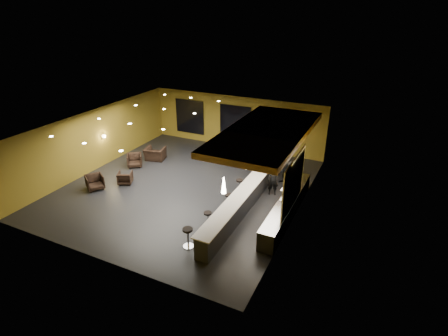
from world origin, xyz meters
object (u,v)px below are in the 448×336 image
at_px(armchair_a, 95,182).
at_px(bar_stool_4, 255,170).
at_px(bar_counter, 242,202).
at_px(pendant_2, 265,144).
at_px(prep_counter, 287,208).
at_px(pendant_1, 247,162).
at_px(column, 274,145).
at_px(bar_stool_1, 208,217).
at_px(staff_a, 273,181).
at_px(armchair_d, 155,154).
at_px(bar_stool_0, 188,235).
at_px(staff_c, 291,177).
at_px(pendant_0, 224,185).
at_px(staff_b, 287,169).
at_px(armchair_b, 125,178).
at_px(armchair_c, 135,160).
at_px(bar_stool_2, 229,199).
at_px(bar_stool_3, 239,184).

distance_m(armchair_a, bar_stool_4, 8.62).
relative_size(bar_counter, pendant_2, 11.43).
bearing_deg(prep_counter, pendant_1, 180.00).
relative_size(column, bar_stool_4, 4.28).
bearing_deg(bar_stool_1, pendant_2, 79.69).
relative_size(staff_a, armchair_d, 1.28).
bearing_deg(prep_counter, armchair_a, -169.98).
height_order(pendant_2, bar_stool_0, pendant_2).
distance_m(staff_c, bar_stool_1, 5.17).
height_order(pendant_0, bar_stool_4, pendant_0).
distance_m(pendant_1, staff_a, 2.46).
bearing_deg(bar_counter, armchair_a, -171.02).
relative_size(staff_b, armchair_b, 2.41).
bearing_deg(staff_a, bar_counter, -129.50).
relative_size(armchair_c, bar_stool_1, 1.19).
height_order(pendant_0, bar_stool_2, pendant_0).
height_order(prep_counter, bar_stool_0, bar_stool_0).
xyz_separation_m(prep_counter, staff_a, (-1.23, 1.72, 0.34)).
height_order(bar_counter, bar_stool_3, bar_counter).
bearing_deg(bar_counter, bar_stool_3, 117.01).
xyz_separation_m(bar_counter, armchair_c, (-7.81, 1.95, -0.11)).
relative_size(bar_counter, pendant_0, 11.43).
bearing_deg(bar_stool_1, bar_stool_4, 88.13).
distance_m(bar_stool_1, bar_stool_2, 1.81).
bearing_deg(bar_stool_4, pendant_0, -82.81).
height_order(column, bar_stool_1, column).
bearing_deg(bar_counter, armchair_c, 166.01).
bearing_deg(bar_stool_1, bar_stool_2, 84.41).
bearing_deg(armchair_c, staff_c, -31.83).
bearing_deg(bar_stool_0, bar_stool_1, 88.13).
relative_size(pendant_1, bar_stool_4, 0.86).
bearing_deg(armchair_c, bar_stool_1, -65.25).
bearing_deg(armchair_d, staff_a, 158.86).
height_order(prep_counter, armchair_d, prep_counter).
bearing_deg(prep_counter, pendant_0, -128.66).
bearing_deg(staff_a, staff_c, 17.66).
height_order(bar_counter, bar_stool_2, bar_counter).
relative_size(pendant_0, armchair_a, 0.81).
bearing_deg(armchair_d, bar_stool_2, 140.07).
bearing_deg(bar_counter, prep_counter, 14.04).
relative_size(pendant_0, bar_stool_2, 0.95).
relative_size(staff_c, bar_stool_2, 2.38).
height_order(armchair_a, bar_stool_1, armchair_a).
xyz_separation_m(prep_counter, bar_stool_3, (-2.86, 1.18, 0.03)).
bearing_deg(staff_c, column, 148.85).
xyz_separation_m(column, bar_stool_0, (-0.92, -7.97, -1.20)).
height_order(pendant_2, staff_c, pendant_2).
bearing_deg(pendant_2, column, 90.00).
bearing_deg(column, pendant_0, -90.00).
distance_m(bar_counter, armchair_d, 8.02).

